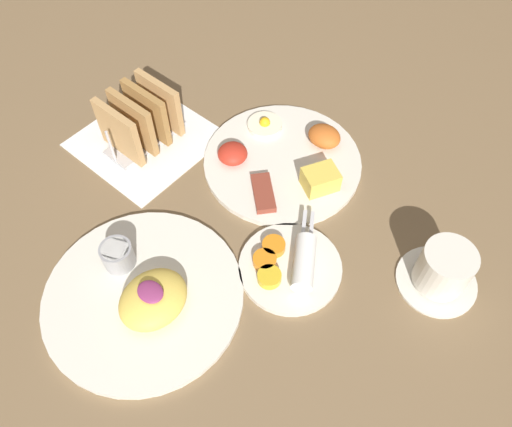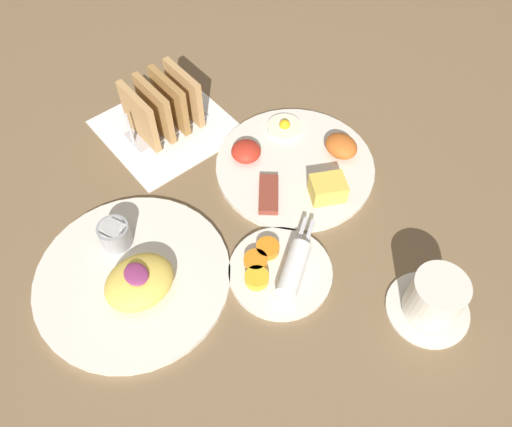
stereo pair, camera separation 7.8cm
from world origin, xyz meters
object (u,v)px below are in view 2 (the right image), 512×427
object	(u,v)px
plate_condiments	(281,270)
toast_rack	(163,107)
plate_breakfast	(297,164)
plate_foreground	(133,275)
coffee_cup	(434,299)

from	to	relation	value
plate_condiments	toast_rack	xyz separation A→B (m)	(-0.37, 0.04, 0.04)
plate_breakfast	plate_foreground	size ratio (longest dim) A/B	0.94
plate_condiments	plate_foreground	world-z (taller)	plate_foreground
plate_breakfast	plate_condiments	distance (m)	0.21
plate_breakfast	coffee_cup	bearing A→B (deg)	-6.43
plate_breakfast	coffee_cup	distance (m)	0.32
toast_rack	plate_breakfast	bearing A→B (deg)	27.84
toast_rack	coffee_cup	world-z (taller)	toast_rack
plate_breakfast	toast_rack	bearing A→B (deg)	-152.16
plate_breakfast	plate_condiments	size ratio (longest dim) A/B	1.60
plate_condiments	toast_rack	distance (m)	0.37
plate_foreground	toast_rack	world-z (taller)	toast_rack
plate_condiments	coffee_cup	distance (m)	0.22
plate_breakfast	plate_foreground	distance (m)	0.34
plate_breakfast	plate_foreground	world-z (taller)	plate_foreground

